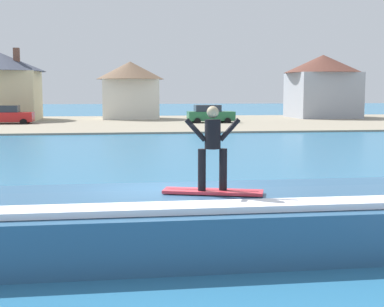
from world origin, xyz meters
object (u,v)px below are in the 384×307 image
at_px(wave_crest, 217,219).
at_px(car_far_shore, 210,114).
at_px(house_with_chimney, 0,83).
at_px(car_near_shore, 8,115).
at_px(house_small_cottage, 130,86).
at_px(house_gabled_white, 323,84).
at_px(surfboard, 213,192).
at_px(surfer, 213,143).

bearing_deg(wave_crest, car_far_shore, 80.41).
height_order(car_far_shore, house_with_chimney, house_with_chimney).
distance_m(car_near_shore, house_small_cottage, 14.42).
xyz_separation_m(car_near_shore, house_gabled_white, (33.89, 7.87, 3.11)).
distance_m(surfboard, house_with_chimney, 51.56).
height_order(car_near_shore, house_gabled_white, house_gabled_white).
bearing_deg(car_far_shore, wave_crest, -99.59).
bearing_deg(wave_crest, house_gabled_white, 66.51).
height_order(surfer, car_near_shore, surfer).
xyz_separation_m(surfer, house_with_chimney, (-14.03, 49.54, 1.95)).
height_order(car_near_shore, house_small_cottage, house_small_cottage).
bearing_deg(car_near_shore, house_small_cottage, 34.49).
distance_m(wave_crest, house_small_cottage, 50.32).
distance_m(surfboard, car_near_shore, 44.07).
height_order(surfboard, house_gabled_white, house_gabled_white).
bearing_deg(house_gabled_white, wave_crest, -113.49).
height_order(wave_crest, surfer, surfer).
relative_size(car_near_shore, car_far_shore, 0.97).
bearing_deg(car_far_shore, surfer, -99.71).
bearing_deg(house_gabled_white, car_far_shore, -150.03).
bearing_deg(car_far_shore, surfboard, -99.70).
distance_m(surfer, house_gabled_white, 54.89).
height_order(wave_crest, house_with_chimney, house_with_chimney).
bearing_deg(surfboard, house_with_chimney, 105.84).
bearing_deg(car_near_shore, wave_crest, -73.97).
distance_m(house_with_chimney, house_gabled_white, 35.93).
distance_m(wave_crest, surfboard, 0.65).
height_order(surfboard, house_small_cottage, house_small_cottage).
relative_size(wave_crest, car_far_shore, 2.40).
distance_m(surfer, car_near_shore, 44.10).
height_order(house_with_chimney, house_gabled_white, house_with_chimney).
bearing_deg(wave_crest, car_near_shore, 106.03).
bearing_deg(house_with_chimney, house_gabled_white, 1.20).
distance_m(surfboard, house_gabled_white, 54.90).
relative_size(surfer, car_far_shore, 0.38).
height_order(wave_crest, car_near_shore, car_near_shore).
bearing_deg(house_small_cottage, wave_crest, -89.47).
relative_size(surfboard, car_near_shore, 0.47).
relative_size(surfboard, house_gabled_white, 0.23).
bearing_deg(house_with_chimney, house_small_cottage, 3.72).
xyz_separation_m(wave_crest, car_far_shore, (7.03, 41.58, 0.43)).
height_order(car_near_shore, car_far_shore, same).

